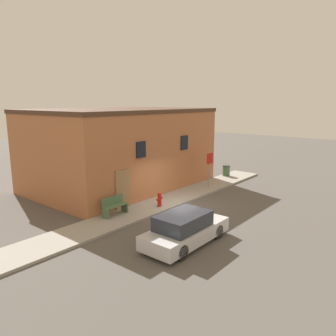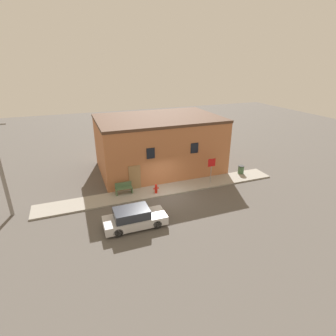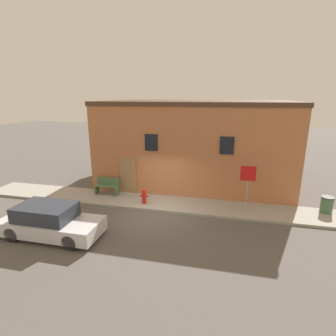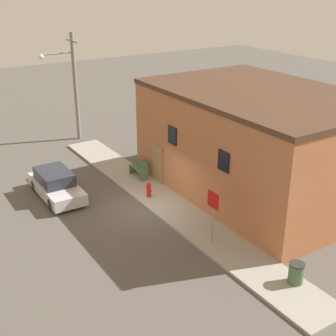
# 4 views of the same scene
# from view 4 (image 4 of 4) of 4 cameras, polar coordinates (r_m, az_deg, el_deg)

# --- Properties ---
(ground_plane) EXTENTS (80.00, 80.00, 0.00)m
(ground_plane) POSITION_cam_4_polar(r_m,az_deg,el_deg) (22.46, -2.69, -4.95)
(ground_plane) COLOR #56514C
(sidewalk) EXTENTS (20.37, 2.03, 0.12)m
(sidewalk) POSITION_cam_4_polar(r_m,az_deg,el_deg) (22.89, -0.48, -4.19)
(sidewalk) COLOR #9E998E
(sidewalk) RESTS_ON ground
(brick_building) EXTENTS (11.49, 7.74, 5.23)m
(brick_building) POSITION_cam_4_polar(r_m,az_deg,el_deg) (23.76, 10.99, 3.11)
(brick_building) COLOR #B26B42
(brick_building) RESTS_ON ground
(fire_hydrant) EXTENTS (0.46, 0.22, 0.79)m
(fire_hydrant) POSITION_cam_4_polar(r_m,az_deg,el_deg) (23.15, -2.36, -2.64)
(fire_hydrant) COLOR red
(fire_hydrant) RESTS_ON sidewalk
(stop_sign) EXTENTS (0.70, 0.06, 2.29)m
(stop_sign) POSITION_cam_4_polar(r_m,az_deg,el_deg) (18.87, 5.51, -4.79)
(stop_sign) COLOR gray
(stop_sign) RESTS_ON sidewalk
(bench) EXTENTS (1.34, 0.44, 0.94)m
(bench) POSITION_cam_4_polar(r_m,az_deg,el_deg) (25.47, -3.52, -0.08)
(bench) COLOR #4C6B47
(bench) RESTS_ON sidewalk
(trash_bin) EXTENTS (0.57, 0.57, 0.79)m
(trash_bin) POSITION_cam_4_polar(r_m,az_deg,el_deg) (17.70, 15.34, -12.23)
(trash_bin) COLOR #426642
(trash_bin) RESTS_ON sidewalk
(utility_pole) EXTENTS (1.80, 2.35, 7.03)m
(utility_pole) POSITION_cam_4_polar(r_m,az_deg,el_deg) (31.36, -11.52, 10.11)
(utility_pole) COLOR gray
(utility_pole) RESTS_ON ground
(parked_car) EXTENTS (4.07, 1.66, 1.34)m
(parked_car) POSITION_cam_4_polar(r_m,az_deg,el_deg) (24.02, -13.50, -1.99)
(parked_car) COLOR black
(parked_car) RESTS_ON ground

